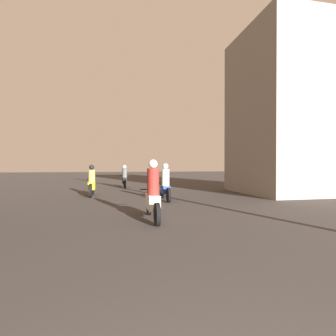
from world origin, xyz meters
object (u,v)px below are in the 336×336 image
motorcycle_blue (165,185)px  building_right_near (294,113)px  motorcycle_white (153,196)px  motorcycle_black (125,178)px  motorcycle_yellow (92,184)px

motorcycle_blue → building_right_near: (7.40, 1.58, 3.66)m
motorcycle_white → building_right_near: building_right_near is taller
motorcycle_black → building_right_near: building_right_near is taller
motorcycle_white → motorcycle_black: motorcycle_white is taller
motorcycle_blue → motorcycle_yellow: 3.87m
motorcycle_white → building_right_near: bearing=28.2°
motorcycle_blue → motorcycle_yellow: size_ratio=1.03×
motorcycle_white → motorcycle_blue: size_ratio=1.04×
motorcycle_yellow → motorcycle_black: motorcycle_yellow is taller
motorcycle_yellow → motorcycle_white: bearing=-63.5°
motorcycle_white → building_right_near: 10.72m
motorcycle_yellow → building_right_near: building_right_near is taller
motorcycle_white → motorcycle_blue: (1.11, 3.84, -0.02)m
motorcycle_white → motorcycle_yellow: bearing=104.5°
motorcycle_white → motorcycle_yellow: 6.40m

